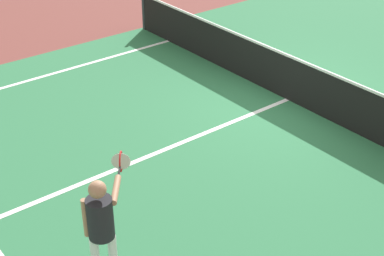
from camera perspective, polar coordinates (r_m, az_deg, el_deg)
ground_plane at (r=11.81m, az=9.52°, el=2.82°), size 60.00×60.00×0.00m
court_surface_inbounds at (r=11.81m, az=9.52°, el=2.83°), size 10.62×24.40×0.00m
line_center_service at (r=9.94m, az=-3.25°, el=-2.37°), size 0.10×6.40×0.01m
net at (r=11.59m, az=9.72°, el=4.99°), size 10.48×0.09×1.07m
player_near at (r=6.96m, az=-9.03°, el=-9.21°), size 0.87×0.95×1.57m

